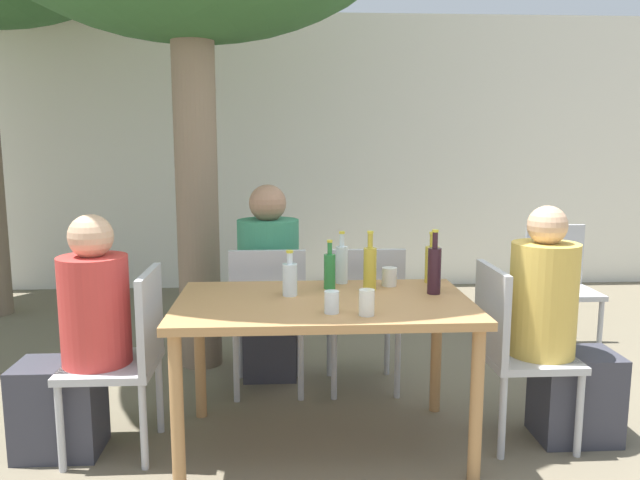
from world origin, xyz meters
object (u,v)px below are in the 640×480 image
Objects in this scene: patio_chair_4 at (559,279)px; patio_chair_3 at (364,310)px; patio_chair_0 at (128,351)px; water_bottle_4 at (290,278)px; person_seated_0 at (78,349)px; wine_bottle_1 at (434,269)px; dining_table_front at (323,317)px; water_bottle_5 at (342,263)px; oil_cruet_0 at (370,267)px; drinking_glass_0 at (367,302)px; person_seated_2 at (269,293)px; green_bottle_3 at (330,270)px; drinking_glass_1 at (389,277)px; oil_cruet_2 at (432,263)px; patio_chair_1 at (512,343)px; drinking_glass_2 at (332,302)px; patio_chair_2 at (268,312)px; person_seated_1 at (558,338)px.

patio_chair_3 is at bearing -153.71° from patio_chair_4.
water_bottle_4 is at bearing 97.03° from patio_chair_0.
person_seated_0 is 1.08m from water_bottle_4.
water_bottle_4 is at bearing -146.34° from patio_chair_4.
wine_bottle_1 is (1.52, 0.10, 0.37)m from patio_chair_0.
water_bottle_5 reaches higher than dining_table_front.
patio_chair_3 is 2.93× the size of oil_cruet_0.
drinking_glass_0 is (-0.40, -0.38, -0.07)m from wine_bottle_1.
patio_chair_4 is 3.18× the size of water_bottle_5.
dining_table_front is 0.97m from patio_chair_0.
person_seated_2 is 0.79m from green_bottle_3.
person_seated_0 is 1.61m from drinking_glass_1.
dining_table_front is 5.13× the size of oil_cruet_2.
patio_chair_1 and patio_chair_3 have the same top height.
green_bottle_3 is (-0.57, -0.12, -0.01)m from oil_cruet_2.
person_seated_0 is at bearing -169.28° from green_bottle_3.
patio_chair_0 is 2.93× the size of oil_cruet_0.
wine_bottle_1 reaches higher than dining_table_front.
oil_cruet_2 reaches higher than drinking_glass_2.
person_seated_2 is 0.93m from drinking_glass_1.
patio_chair_2 is at bearing 143.75° from water_bottle_5.
patio_chair_3 is 1.00m from drinking_glass_0.
green_bottle_3 is (-0.24, -0.43, 0.34)m from patio_chair_3.
dining_table_front is 0.26m from water_bottle_4.
person_seated_0 is at bearing -169.79° from drinking_glass_1.
water_bottle_4 reaches higher than drinking_glass_0.
patio_chair_3 is 1.62m from person_seated_0.
patio_chair_4 is 8.90× the size of drinking_glass_2.
patio_chair_2 is 0.77× the size of person_seated_0.
drinking_glass_0 is (0.13, -0.52, -0.04)m from green_bottle_3.
drinking_glass_1 is (1.33, 0.28, 0.29)m from patio_chair_0.
green_bottle_3 is at bearing 33.08° from water_bottle_4.
patio_chair_2 is at bearing 160.92° from oil_cruet_2.
dining_table_front is 6.25× the size of water_bottle_4.
dining_table_front is 12.22× the size of drinking_glass_0.
patio_chair_0 is 7.69× the size of drinking_glass_0.
patio_chair_0 is 1.19m from water_bottle_5.
person_seated_1 is (1.19, -0.00, -0.13)m from dining_table_front.
person_seated_0 is (-3.03, -1.43, 0.01)m from patio_chair_4.
wine_bottle_1 is at bearing -17.70° from oil_cruet_0.
patio_chair_0 is 8.90× the size of drinking_glass_2.
person_seated_0 is 4.57× the size of green_bottle_3.
dining_table_front is 5.05× the size of water_bottle_5.
green_bottle_3 reaches higher than water_bottle_4.
green_bottle_3 is at bearing 128.02° from patio_chair_2.
dining_table_front is at bearing -142.85° from drinking_glass_1.
patio_chair_3 is at bearing 51.43° from water_bottle_4.
patio_chair_4 is 2.41m from drinking_glass_0.
drinking_glass_0 is (0.46, -1.18, 0.24)m from person_seated_2.
patio_chair_2 is at bearing 0.00° from patio_chair_3.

